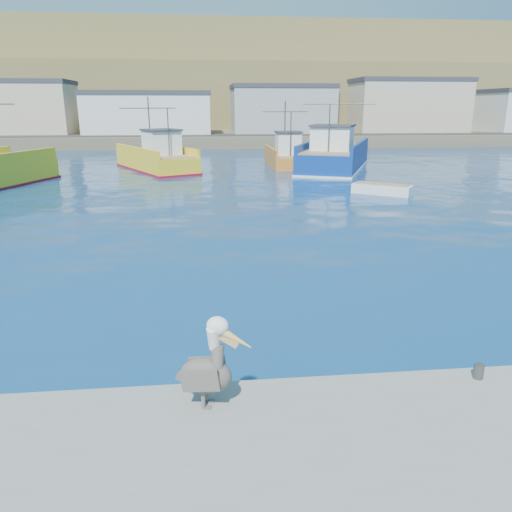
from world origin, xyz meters
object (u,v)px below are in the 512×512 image
Objects in this scene: boat_orange at (286,156)px; trawler_blue at (334,156)px; skiff_mid at (382,190)px; trawler_yellow_b at (157,159)px; pelican at (208,368)px.

trawler_blue is at bearing -32.34° from boat_orange.
boat_orange is 2.15× the size of skiff_mid.
trawler_yellow_b reaches higher than pelican.
trawler_yellow_b reaches higher than skiff_mid.
boat_orange is 41.23m from pelican.
trawler_yellow_b is at bearing -171.54° from boat_orange.
trawler_blue is 3.81× the size of skiff_mid.
boat_orange reaches higher than pelican.
trawler_yellow_b is 16.27m from trawler_blue.
boat_orange is at bearing 78.69° from pelican.
trawler_blue is 39.76m from pelican.
trawler_blue is at bearing 88.76° from skiff_mid.
trawler_yellow_b reaches higher than boat_orange.
pelican is at bearing -116.16° from skiff_mid.
trawler_blue reaches higher than pelican.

